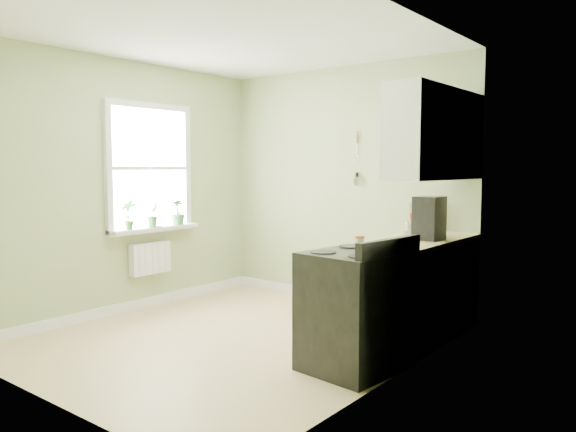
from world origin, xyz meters
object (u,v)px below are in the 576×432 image
Objects in this scene: stove at (356,309)px; stand_mixer at (416,221)px; kettle at (427,221)px; coffee_maker at (429,219)px.

stand_mixer reaches higher than stove.
stove is 2.87× the size of stand_mixer.
kettle is at bearing 105.03° from stand_mixer.
stand_mixer is at bearing 148.53° from coffee_maker.
coffee_maker is (0.32, -0.66, 0.09)m from kettle.
stove is 1.24m from coffee_maker.
coffee_maker is (0.11, 1.06, 0.63)m from stove.
kettle is (-0.20, 1.72, 0.54)m from stove.
stand_mixer is 0.20m from coffee_maker.
stove is at bearing -83.23° from kettle.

